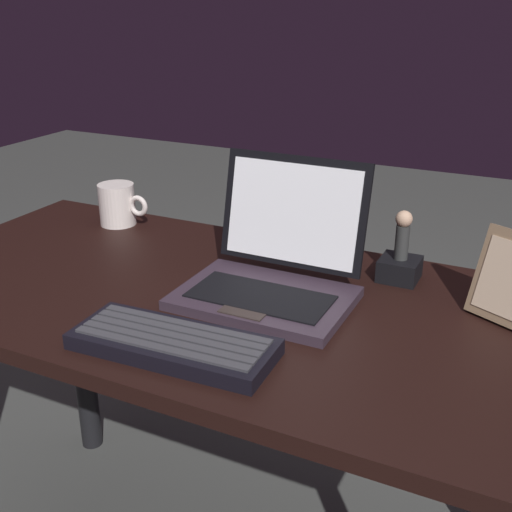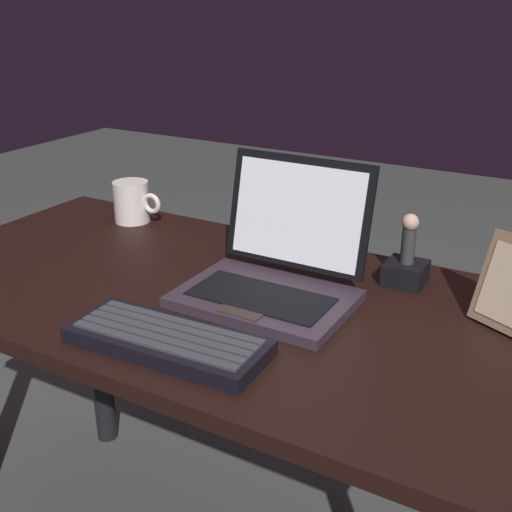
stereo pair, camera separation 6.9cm
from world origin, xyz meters
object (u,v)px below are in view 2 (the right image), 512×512
Objects in this scene: laptop_front at (275,271)px; external_keyboard at (168,340)px; figurine_stand at (405,273)px; figurine at (409,236)px; coffee_mug at (132,202)px.

laptop_front is 0.94× the size of external_keyboard.
external_keyboard is at bearing -102.12° from laptop_front.
figurine_stand is (0.19, 0.17, -0.03)m from laptop_front.
figurine is (0.00, 0.00, 0.08)m from figurine_stand.
laptop_front is at bearing -21.28° from coffee_mug.
coffee_mug is at bearing 158.72° from laptop_front.
figurine reaches higher than figurine_stand.
laptop_front reaches higher than coffee_mug.
figurine_stand is at bearing 59.79° from external_keyboard.
coffee_mug is at bearing 178.09° from figurine.
external_keyboard is 0.50m from figurine.
laptop_front is 4.10× the size of figurine_stand.
laptop_front is at bearing -138.41° from figurine_stand.
laptop_front is 3.16× the size of figurine.
laptop_front is 0.26m from figurine.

